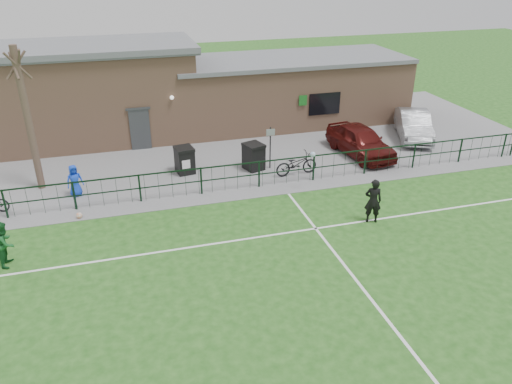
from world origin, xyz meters
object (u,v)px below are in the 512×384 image
object	(u,v)px
wheelie_bin_left	(185,161)
wheelie_bin_right	(254,157)
sign_post	(270,148)
spectator_child	(75,181)
bare_tree	(28,121)
ball_ground	(79,216)
car_maroon	(361,141)
outfield_player	(5,243)
bicycle_e	(296,164)
car_silver	(414,125)

from	to	relation	value
wheelie_bin_left	wheelie_bin_right	distance (m)	3.16
sign_post	spectator_child	distance (m)	8.61
wheelie_bin_left	sign_post	world-z (taller)	sign_post
bare_tree	ball_ground	world-z (taller)	bare_tree
spectator_child	bare_tree	bearing A→B (deg)	122.22
wheelie_bin_right	spectator_child	distance (m)	7.85
car_maroon	outfield_player	distance (m)	16.25
bare_tree	outfield_player	bearing A→B (deg)	-94.56
car_maroon	bicycle_e	xyz separation A→B (m)	(-3.86, -1.39, -0.23)
outfield_player	wheelie_bin_right	bearing A→B (deg)	-54.37
car_maroon	spectator_child	xyz separation A→B (m)	(-13.36, -0.88, -0.07)
wheelie_bin_left	car_silver	bearing A→B (deg)	-3.05
sign_post	spectator_child	bearing A→B (deg)	-176.37
wheelie_bin_left	wheelie_bin_right	xyz separation A→B (m)	(3.12, -0.48, 0.01)
bicycle_e	spectator_child	size ratio (longest dim) A/B	1.46
ball_ground	sign_post	bearing A→B (deg)	17.07
spectator_child	outfield_player	size ratio (longest dim) A/B	0.88
car_silver	ball_ground	xyz separation A→B (m)	(-17.12, -4.43, -0.62)
wheelie_bin_left	ball_ground	xyz separation A→B (m)	(-4.55, -3.17, -0.47)
bare_tree	wheelie_bin_right	distance (m)	9.62
wheelie_bin_left	spectator_child	size ratio (longest dim) A/B	0.84
spectator_child	ball_ground	distance (m)	2.13
bicycle_e	spectator_child	bearing A→B (deg)	82.38
wheelie_bin_left	ball_ground	bearing A→B (deg)	-153.87
bare_tree	wheelie_bin_right	size ratio (longest dim) A/B	5.21
bare_tree	wheelie_bin_left	distance (m)	6.63
sign_post	ball_ground	distance (m)	8.87
sign_post	bicycle_e	xyz separation A→B (m)	(0.91, -1.05, -0.48)
ball_ground	bicycle_e	bearing A→B (deg)	9.35
sign_post	car_silver	distance (m)	8.88
car_maroon	outfield_player	xyz separation A→B (m)	(-15.30, -5.48, 0.01)
wheelie_bin_right	outfield_player	size ratio (longest dim) A/B	0.75
sign_post	spectator_child	world-z (taller)	sign_post
car_maroon	wheelie_bin_left	bearing A→B (deg)	171.24
sign_post	car_silver	world-z (taller)	sign_post
spectator_child	ball_ground	bearing A→B (deg)	-103.62
sign_post	ball_ground	size ratio (longest dim) A/B	8.48
bare_tree	ball_ground	bearing A→B (deg)	-63.59
wheelie_bin_right	car_maroon	world-z (taller)	car_maroon
car_silver	spectator_child	distance (m)	17.43
car_silver	bicycle_e	size ratio (longest dim) A/B	2.22
ball_ground	wheelie_bin_left	bearing A→B (deg)	34.90
car_silver	outfield_player	xyz separation A→B (m)	(-19.21, -6.99, 0.03)
bare_tree	spectator_child	world-z (taller)	bare_tree
bare_tree	bicycle_e	size ratio (longest dim) A/B	3.04
bicycle_e	bare_tree	bearing A→B (deg)	76.43
ball_ground	wheelie_bin_right	bearing A→B (deg)	19.36
ball_ground	bare_tree	bearing A→B (deg)	116.41
wheelie_bin_right	car_maroon	size ratio (longest dim) A/B	0.26
car_silver	spectator_child	bearing A→B (deg)	-149.19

